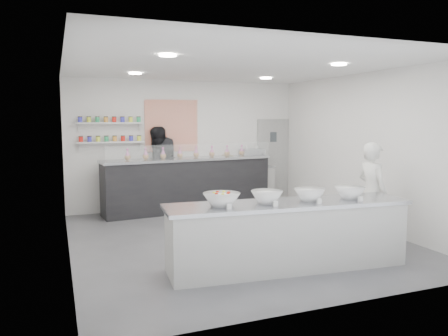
# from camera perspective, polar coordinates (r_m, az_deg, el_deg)

# --- Properties ---
(floor) EXTENTS (6.00, 6.00, 0.00)m
(floor) POSITION_cam_1_polar(r_m,az_deg,el_deg) (7.84, 1.29, -9.21)
(floor) COLOR #515156
(floor) RESTS_ON ground
(ceiling) EXTENTS (6.00, 6.00, 0.00)m
(ceiling) POSITION_cam_1_polar(r_m,az_deg,el_deg) (7.60, 1.35, 13.13)
(ceiling) COLOR white
(ceiling) RESTS_ON floor
(back_wall) EXTENTS (5.50, 0.00, 5.50)m
(back_wall) POSITION_cam_1_polar(r_m,az_deg,el_deg) (10.40, -5.00, 3.05)
(back_wall) COLOR white
(back_wall) RESTS_ON floor
(left_wall) EXTENTS (0.00, 6.00, 6.00)m
(left_wall) POSITION_cam_1_polar(r_m,az_deg,el_deg) (7.01, -19.96, 1.01)
(left_wall) COLOR white
(left_wall) RESTS_ON floor
(right_wall) EXTENTS (0.00, 6.00, 6.00)m
(right_wall) POSITION_cam_1_polar(r_m,az_deg,el_deg) (8.99, 17.76, 2.22)
(right_wall) COLOR white
(right_wall) RESTS_ON floor
(back_door) EXTENTS (0.88, 0.04, 2.10)m
(back_door) POSITION_cam_1_polar(r_m,az_deg,el_deg) (11.27, 6.37, 1.00)
(back_door) COLOR #979795
(back_door) RESTS_ON floor
(pattern_panel) EXTENTS (1.25, 0.03, 1.20)m
(pattern_panel) POSITION_cam_1_polar(r_m,az_deg,el_deg) (10.27, -6.88, 5.50)
(pattern_panel) COLOR #EE491F
(pattern_panel) RESTS_ON back_wall
(jar_shelf_lower) EXTENTS (1.45, 0.22, 0.04)m
(jar_shelf_lower) POSITION_cam_1_polar(r_m,az_deg,el_deg) (9.96, -14.59, 3.29)
(jar_shelf_lower) COLOR silver
(jar_shelf_lower) RESTS_ON back_wall
(jar_shelf_upper) EXTENTS (1.45, 0.22, 0.04)m
(jar_shelf_upper) POSITION_cam_1_polar(r_m,az_deg,el_deg) (9.94, -14.65, 5.70)
(jar_shelf_upper) COLOR silver
(jar_shelf_upper) RESTS_ON back_wall
(preserve_jars) EXTENTS (1.45, 0.10, 0.56)m
(preserve_jars) POSITION_cam_1_polar(r_m,az_deg,el_deg) (9.92, -14.62, 4.90)
(preserve_jars) COLOR red
(preserve_jars) RESTS_ON jar_shelf_lower
(downlight_0) EXTENTS (0.24, 0.24, 0.02)m
(downlight_0) POSITION_cam_1_polar(r_m,az_deg,el_deg) (6.22, -7.37, 14.37)
(downlight_0) COLOR white
(downlight_0) RESTS_ON ceiling
(downlight_1) EXTENTS (0.24, 0.24, 0.02)m
(downlight_1) POSITION_cam_1_polar(r_m,az_deg,el_deg) (7.40, 14.78, 12.94)
(downlight_1) COLOR white
(downlight_1) RESTS_ON ceiling
(downlight_2) EXTENTS (0.24, 0.24, 0.02)m
(downlight_2) POSITION_cam_1_polar(r_m,az_deg,el_deg) (8.75, -11.52, 12.00)
(downlight_2) COLOR white
(downlight_2) RESTS_ON ceiling
(downlight_3) EXTENTS (0.24, 0.24, 0.02)m
(downlight_3) POSITION_cam_1_polar(r_m,az_deg,el_deg) (9.62, 5.50, 11.59)
(downlight_3) COLOR white
(downlight_3) RESTS_ON ceiling
(prep_counter) EXTENTS (3.55, 1.10, 0.95)m
(prep_counter) POSITION_cam_1_polar(r_m,az_deg,el_deg) (6.31, 8.34, -8.69)
(prep_counter) COLOR #ACACA8
(prep_counter) RESTS_ON floor
(back_bar) EXTENTS (4.00, 1.11, 1.22)m
(back_bar) POSITION_cam_1_polar(r_m,az_deg,el_deg) (10.09, -4.67, -2.13)
(back_bar) COLOR black
(back_bar) RESTS_ON floor
(sneeze_guard) EXTENTS (3.88, 0.40, 0.33)m
(sneeze_guard) POSITION_cam_1_polar(r_m,az_deg,el_deg) (9.69, -3.94, 2.15)
(sneeze_guard) COLOR white
(sneeze_guard) RESTS_ON back_bar
(espresso_ledge) EXTENTS (1.26, 0.40, 0.93)m
(espresso_ledge) POSITION_cam_1_polar(r_m,az_deg,el_deg) (10.84, 3.28, -2.29)
(espresso_ledge) COLOR #ACACA8
(espresso_ledge) RESTS_ON floor
(espresso_machine) EXTENTS (0.56, 0.39, 0.43)m
(espresso_machine) POSITION_cam_1_polar(r_m,az_deg,el_deg) (10.79, 3.65, 1.30)
(espresso_machine) COLOR #93969E
(espresso_machine) RESTS_ON espresso_ledge
(cup_stacks) EXTENTS (0.24, 0.24, 0.31)m
(cup_stacks) POSITION_cam_1_polar(r_m,az_deg,el_deg) (10.55, 0.57, 0.87)
(cup_stacks) COLOR #8E815E
(cup_stacks) RESTS_ON espresso_ledge
(prep_bowls) EXTENTS (2.43, 0.75, 0.18)m
(prep_bowls) POSITION_cam_1_polar(r_m,az_deg,el_deg) (6.19, 8.42, -3.64)
(prep_bowls) COLOR white
(prep_bowls) RESTS_ON prep_counter
(label_cards) EXTENTS (2.01, 0.04, 0.07)m
(label_cards) POSITION_cam_1_polar(r_m,az_deg,el_deg) (5.77, 11.47, -4.98)
(label_cards) COLOR white
(label_cards) RESTS_ON prep_counter
(cookie_bags) EXTENTS (2.93, 0.42, 0.25)m
(cookie_bags) POSITION_cam_1_polar(r_m,az_deg,el_deg) (10.01, -4.71, 2.06)
(cookie_bags) COLOR #D868B9
(cookie_bags) RESTS_ON back_bar
(woman_prep) EXTENTS (0.43, 0.64, 1.73)m
(woman_prep) POSITION_cam_1_polar(r_m,az_deg,el_deg) (7.81, 18.77, -3.13)
(woman_prep) COLOR white
(woman_prep) RESTS_ON floor
(staff_left) EXTENTS (1.13, 1.01, 1.94)m
(staff_left) POSITION_cam_1_polar(r_m,az_deg,el_deg) (10.12, -8.82, -0.12)
(staff_left) COLOR black
(staff_left) RESTS_ON floor
(staff_right) EXTENTS (0.88, 0.62, 1.70)m
(staff_right) POSITION_cam_1_polar(r_m,az_deg,el_deg) (10.18, -7.55, -0.73)
(staff_right) COLOR black
(staff_right) RESTS_ON floor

